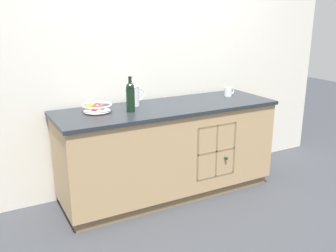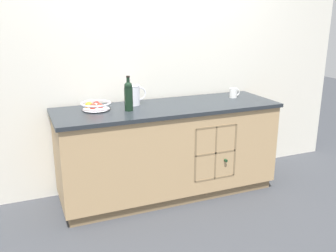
{
  "view_description": "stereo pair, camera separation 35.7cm",
  "coord_description": "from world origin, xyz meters",
  "px_view_note": "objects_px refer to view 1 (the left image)",
  "views": [
    {
      "loc": [
        -1.63,
        -3.01,
        1.72
      ],
      "look_at": [
        0.0,
        0.0,
        0.7
      ],
      "focal_mm": 40.0,
      "sensor_mm": 36.0,
      "label": 1
    },
    {
      "loc": [
        -1.3,
        -3.16,
        1.72
      ],
      "look_at": [
        0.0,
        0.0,
        0.7
      ],
      "focal_mm": 40.0,
      "sensor_mm": 36.0,
      "label": 2
    }
  ],
  "objects_px": {
    "fruit_bowl": "(97,107)",
    "standing_wine_bottle": "(130,96)",
    "white_pitcher": "(133,95)",
    "ceramic_mug": "(228,92)"
  },
  "relations": [
    {
      "from": "fruit_bowl",
      "to": "standing_wine_bottle",
      "type": "bearing_deg",
      "value": -24.38
    },
    {
      "from": "white_pitcher",
      "to": "standing_wine_bottle",
      "type": "relative_size",
      "value": 0.61
    },
    {
      "from": "white_pitcher",
      "to": "standing_wine_bottle",
      "type": "bearing_deg",
      "value": -119.26
    },
    {
      "from": "white_pitcher",
      "to": "ceramic_mug",
      "type": "height_order",
      "value": "white_pitcher"
    },
    {
      "from": "standing_wine_bottle",
      "to": "ceramic_mug",
      "type": "bearing_deg",
      "value": 5.66
    },
    {
      "from": "ceramic_mug",
      "to": "standing_wine_bottle",
      "type": "xyz_separation_m",
      "value": [
        -1.16,
        -0.11,
        0.09
      ]
    },
    {
      "from": "ceramic_mug",
      "to": "standing_wine_bottle",
      "type": "relative_size",
      "value": 0.38
    },
    {
      "from": "ceramic_mug",
      "to": "standing_wine_bottle",
      "type": "distance_m",
      "value": 1.17
    },
    {
      "from": "fruit_bowl",
      "to": "standing_wine_bottle",
      "type": "xyz_separation_m",
      "value": [
        0.27,
        -0.12,
        0.1
      ]
    },
    {
      "from": "fruit_bowl",
      "to": "white_pitcher",
      "type": "height_order",
      "value": "white_pitcher"
    }
  ]
}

